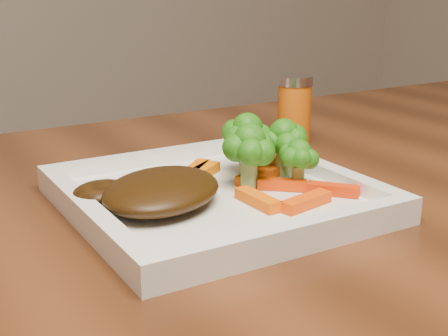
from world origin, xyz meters
TOP-DOWN VIEW (x-y plane):
  - plate at (-0.32, -0.14)m, footprint 0.27×0.27m
  - steak at (-0.38, -0.14)m, footprint 0.16×0.15m
  - broccoli_0 at (-0.26, -0.10)m, footprint 0.08×0.08m
  - broccoli_1 at (-0.23, -0.12)m, footprint 0.07×0.07m
  - broccoli_2 at (-0.24, -0.16)m, footprint 0.05×0.05m
  - broccoli_3 at (-0.28, -0.14)m, footprint 0.07×0.07m
  - carrot_0 at (-0.27, -0.21)m, footprint 0.06×0.03m
  - carrot_1 at (-0.22, -0.19)m, footprint 0.04×0.05m
  - carrot_2 at (-0.30, -0.18)m, footprint 0.02×0.06m
  - carrot_3 at (-0.22, -0.09)m, footprint 0.05×0.02m
  - carrot_4 at (-0.31, -0.08)m, footprint 0.06×0.04m
  - carrot_5 at (-0.26, -0.16)m, footprint 0.04×0.04m
  - carrot_6 at (-0.26, -0.12)m, footprint 0.06×0.03m
  - spice_shaker at (-0.12, 0.01)m, footprint 0.05×0.05m
  - carrot_7 at (-0.31, -0.07)m, footprint 0.05×0.05m

SIDE VIEW (x-z plane):
  - plate at x=-0.32m, z-range 0.75..0.76m
  - carrot_0 at x=-0.27m, z-range 0.76..0.77m
  - carrot_1 at x=-0.22m, z-range 0.76..0.77m
  - carrot_2 at x=-0.30m, z-range 0.76..0.77m
  - carrot_3 at x=-0.22m, z-range 0.76..0.77m
  - carrot_4 at x=-0.31m, z-range 0.76..0.77m
  - carrot_5 at x=-0.26m, z-range 0.76..0.77m
  - carrot_6 at x=-0.26m, z-range 0.76..0.77m
  - carrot_7 at x=-0.31m, z-range 0.76..0.77m
  - steak at x=-0.38m, z-range 0.76..0.79m
  - broccoli_2 at x=-0.24m, z-range 0.76..0.82m
  - broccoli_3 at x=-0.28m, z-range 0.76..0.82m
  - broccoli_1 at x=-0.23m, z-range 0.76..0.83m
  - spice_shaker at x=-0.12m, z-range 0.75..0.84m
  - broccoli_0 at x=-0.26m, z-range 0.76..0.83m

